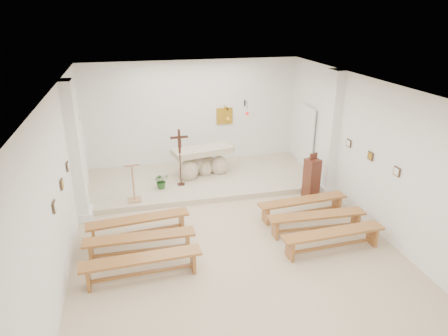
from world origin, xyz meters
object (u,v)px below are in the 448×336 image
object	(u,v)px
bench_right_front	(303,204)
bench_right_second	(317,219)
bench_left_third	(142,263)
donation_pedestal	(312,178)
bench_right_third	(333,236)
crucifix_stand	(180,153)
bench_left_second	(140,241)
lectern	(133,182)
bench_left_front	(138,223)
altar	(202,163)

from	to	relation	value
bench_right_front	bench_right_second	size ratio (longest dim) A/B	1.00
bench_right_front	bench_left_third	xyz separation A→B (m)	(-4.10, -1.60, 0.00)
donation_pedestal	bench_right_third	size ratio (longest dim) A/B	0.56
bench_left_third	bench_right_third	xyz separation A→B (m)	(4.10, 0.00, 0.00)
crucifix_stand	bench_left_second	bearing A→B (deg)	-114.78
bench_left_second	lectern	bearing A→B (deg)	92.05
lectern	donation_pedestal	distance (m)	4.89
bench_right_second	lectern	bearing A→B (deg)	151.93
bench_left_front	bench_right_third	world-z (taller)	same
bench_right_third	bench_left_third	bearing A→B (deg)	177.44
lectern	bench_right_second	bearing A→B (deg)	-32.25
bench_right_second	altar	bearing A→B (deg)	120.21
crucifix_stand	donation_pedestal	size ratio (longest dim) A/B	1.27
donation_pedestal	bench_left_third	distance (m)	5.46
lectern	bench_left_front	world-z (taller)	lectern
lectern	donation_pedestal	world-z (taller)	donation_pedestal
crucifix_stand	bench_left_front	distance (m)	2.85
bench_right_second	bench_right_front	bearing A→B (deg)	92.48
crucifix_stand	bench_left_front	xyz separation A→B (m)	(-1.33, -2.41, -0.75)
crucifix_stand	bench_right_second	distance (m)	4.31
crucifix_stand	donation_pedestal	bearing A→B (deg)	-24.41
bench_left_second	bench_left_front	bearing A→B (deg)	91.04
lectern	bench_left_third	xyz separation A→B (m)	(0.04, -3.25, -0.34)
bench_left_third	bench_left_front	bearing A→B (deg)	87.62
bench_left_front	bench_left_third	size ratio (longest dim) A/B	1.01
lectern	bench_left_front	distance (m)	1.68
crucifix_stand	bench_left_second	distance (m)	3.55
lectern	bench_right_third	world-z (taller)	lectern
lectern	bench_left_second	distance (m)	2.47
altar	donation_pedestal	xyz separation A→B (m)	(2.71, -2.03, 0.07)
donation_pedestal	bench_right_front	size ratio (longest dim) A/B	0.56
altar	crucifix_stand	bearing A→B (deg)	-152.79
bench_left_front	bench_right_second	xyz separation A→B (m)	(4.10, -0.80, 0.00)
bench_right_front	lectern	bearing A→B (deg)	153.89
bench_left_front	bench_left_third	distance (m)	1.60
altar	lectern	distance (m)	2.55
crucifix_stand	bench_right_second	size ratio (longest dim) A/B	0.71
altar	bench_right_third	bearing A→B (deg)	-78.56
altar	lectern	bearing A→B (deg)	-159.01
bench_left_front	bench_left_third	bearing A→B (deg)	-95.71
bench_left_second	bench_right_third	bearing A→B (deg)	-10.02
bench_left_front	bench_right_front	distance (m)	4.10
altar	bench_right_front	distance (m)	3.64
donation_pedestal	bench_left_front	size ratio (longest dim) A/B	0.56
donation_pedestal	bench_left_third	bearing A→B (deg)	-166.67
crucifix_stand	altar	bearing A→B (deg)	36.93
donation_pedestal	bench_right_second	distance (m)	1.94
altar	bench_left_front	distance (m)	3.68
lectern	bench_right_front	world-z (taller)	lectern
crucifix_stand	donation_pedestal	distance (m)	3.79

